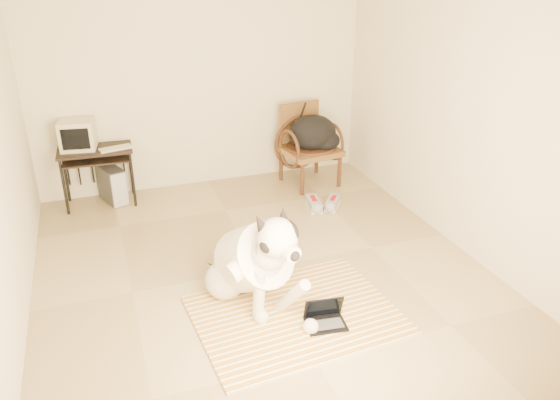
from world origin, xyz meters
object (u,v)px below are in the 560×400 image
backpack (315,134)px  rattan_chair (308,145)px  computer_desk (96,157)px  laptop (325,317)px  pc_tower (112,184)px  crt_monitor (78,134)px  dog (254,262)px

backpack → rattan_chair: bearing=117.5°
rattan_chair → computer_desk: bearing=176.0°
rattan_chair → backpack: rattan_chair is taller
rattan_chair → backpack: 0.19m
laptop → pc_tower: pc_tower is taller
pc_tower → backpack: (2.43, -0.30, 0.44)m
computer_desk → crt_monitor: 0.31m
dog → backpack: (1.45, 2.20, 0.26)m
computer_desk → backpack: size_ratio=1.32×
pc_tower → rattan_chair: 2.41m
laptop → rattan_chair: rattan_chair is taller
rattan_chair → backpack: bearing=-62.5°
dog → rattan_chair: 2.69m
pc_tower → backpack: 2.49m
crt_monitor → rattan_chair: (2.67, -0.26, -0.35)m
crt_monitor → backpack: size_ratio=0.67×
computer_desk → rattan_chair: (2.52, -0.18, -0.09)m
computer_desk → backpack: backpack is taller
backpack → computer_desk: bearing=174.0°
rattan_chair → backpack: (0.05, -0.09, 0.16)m
rattan_chair → backpack: size_ratio=1.57×
dog → crt_monitor: crt_monitor is taller
laptop → crt_monitor: bearing=119.2°
laptop → crt_monitor: (-1.70, 3.04, 0.77)m
dog → backpack: 2.65m
dog → crt_monitor: bearing=116.4°
laptop → rattan_chair: 2.98m
dog → pc_tower: bearing=111.3°
crt_monitor → pc_tower: bearing=-9.5°
laptop → rattan_chair: bearing=70.7°
crt_monitor → pc_tower: size_ratio=0.86×
laptop → computer_desk: computer_desk is taller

